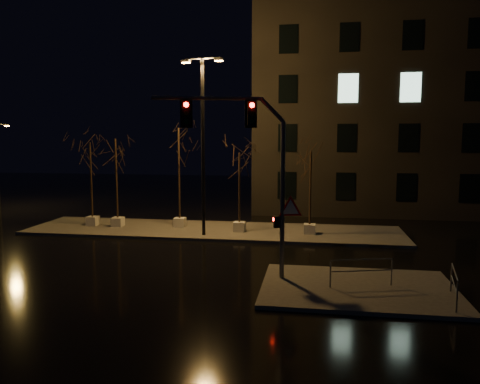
# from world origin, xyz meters

# --- Properties ---
(ground) EXTENTS (90.00, 90.00, 0.00)m
(ground) POSITION_xyz_m (0.00, 0.00, 0.00)
(ground) COLOR black
(ground) RESTS_ON ground
(median) EXTENTS (22.00, 5.00, 0.15)m
(median) POSITION_xyz_m (0.00, 6.00, 0.07)
(median) COLOR #413E3A
(median) RESTS_ON ground
(sidewalk_corner) EXTENTS (7.00, 5.00, 0.15)m
(sidewalk_corner) POSITION_xyz_m (7.50, -3.50, 0.07)
(sidewalk_corner) COLOR #413E3A
(sidewalk_corner) RESTS_ON ground
(building) EXTENTS (25.00, 12.00, 15.00)m
(building) POSITION_xyz_m (14.00, 18.00, 7.50)
(building) COLOR black
(building) RESTS_ON ground
(tree_0) EXTENTS (1.80, 1.80, 5.22)m
(tree_0) POSITION_xyz_m (-7.62, 6.12, 4.11)
(tree_0) COLOR #B9B7AD
(tree_0) RESTS_ON median
(tree_1) EXTENTS (1.80, 1.80, 5.47)m
(tree_1) POSITION_xyz_m (-5.93, 6.01, 4.30)
(tree_1) COLOR #B9B7AD
(tree_1) RESTS_ON median
(tree_2) EXTENTS (1.80, 1.80, 6.13)m
(tree_2) POSITION_xyz_m (-2.15, 6.47, 4.80)
(tree_2) COLOR #B9B7AD
(tree_2) RESTS_ON median
(tree_3) EXTENTS (1.80, 1.80, 4.66)m
(tree_3) POSITION_xyz_m (1.64, 5.66, 3.69)
(tree_3) COLOR #B9B7AD
(tree_3) RESTS_ON median
(tree_4) EXTENTS (1.80, 1.80, 4.75)m
(tree_4) POSITION_xyz_m (5.66, 5.62, 3.76)
(tree_4) COLOR #B9B7AD
(tree_4) RESTS_ON median
(traffic_signal_mast) EXTENTS (5.50, 1.54, 6.92)m
(traffic_signal_mast) POSITION_xyz_m (3.58, -3.15, 4.70)
(traffic_signal_mast) COLOR #5C5E64
(traffic_signal_mast) RESTS_ON sidewalk_corner
(streetlight_main) EXTENTS (2.41, 0.65, 9.64)m
(streetlight_main) POSITION_xyz_m (-0.17, 4.41, 5.71)
(streetlight_main) COLOR black
(streetlight_main) RESTS_ON median
(guard_rail_a) EXTENTS (2.30, 0.67, 1.03)m
(guard_rail_a) POSITION_xyz_m (7.61, -3.46, 0.82)
(guard_rail_a) COLOR #5C5E64
(guard_rail_a) RESTS_ON sidewalk_corner
(guard_rail_b) EXTENTS (0.45, 2.14, 1.03)m
(guard_rail_b) POSITION_xyz_m (10.50, -4.59, 0.82)
(guard_rail_b) COLOR #5C5E64
(guard_rail_b) RESTS_ON sidewalk_corner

